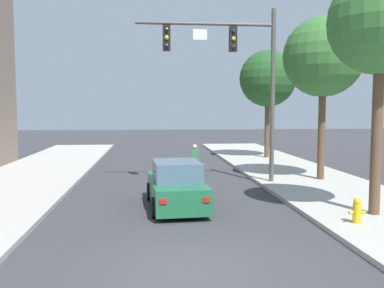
{
  "coord_description": "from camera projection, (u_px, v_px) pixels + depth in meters",
  "views": [
    {
      "loc": [
        -0.77,
        -8.52,
        3.35
      ],
      "look_at": [
        0.86,
        7.73,
        2.0
      ],
      "focal_mm": 39.82,
      "sensor_mm": 36.0,
      "label": 1
    }
  ],
  "objects": [
    {
      "name": "fire_hydrant",
      "position": [
        357.0,
        211.0,
        11.93
      ],
      "size": [
        0.48,
        0.24,
        0.72
      ],
      "color": "gold",
      "rests_on": "sidewalk_right"
    },
    {
      "name": "street_tree_third",
      "position": [
        268.0,
        79.0,
        27.83
      ],
      "size": [
        3.69,
        3.69,
        7.03
      ],
      "color": "brown",
      "rests_on": "sidewalk_right"
    },
    {
      "name": "street_tree_nearest",
      "position": [
        381.0,
        24.0,
        12.52
      ],
      "size": [
        3.1,
        3.1,
        7.31
      ],
      "color": "brown",
      "rests_on": "sidewalk_right"
    },
    {
      "name": "traffic_signal_mast",
      "position": [
        235.0,
        63.0,
        18.3
      ],
      "size": [
        6.03,
        0.38,
        7.5
      ],
      "color": "#514C47",
      "rests_on": "sidewalk_right"
    },
    {
      "name": "car_lead_green",
      "position": [
        176.0,
        186.0,
        14.44
      ],
      "size": [
        2.03,
        4.33,
        1.6
      ],
      "color": "#1E663D",
      "rests_on": "ground"
    },
    {
      "name": "ground_plane",
      "position": [
        188.0,
        271.0,
        8.8
      ],
      "size": [
        120.0,
        120.0,
        0.0
      ],
      "primitive_type": "plane",
      "color": "#38383D"
    },
    {
      "name": "street_tree_second",
      "position": [
        323.0,
        57.0,
        19.02
      ],
      "size": [
        3.59,
        3.59,
        7.32
      ],
      "color": "brown",
      "rests_on": "sidewalk_right"
    },
    {
      "name": "pedestrian_crossing_road",
      "position": [
        195.0,
        159.0,
        20.62
      ],
      "size": [
        0.36,
        0.22,
        1.64
      ],
      "color": "brown",
      "rests_on": "ground"
    }
  ]
}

